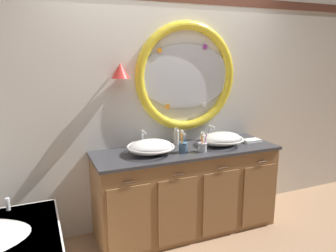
{
  "coord_description": "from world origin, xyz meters",
  "views": [
    {
      "loc": [
        -1.28,
        -2.52,
        1.79
      ],
      "look_at": [
        -0.12,
        0.25,
        1.11
      ],
      "focal_mm": 34.69,
      "sensor_mm": 36.0,
      "label": 1
    }
  ],
  "objects_px": {
    "toothbrush_holder_left": "(183,147)",
    "soap_dispenser": "(176,137)",
    "folded_hand_towel": "(252,141)",
    "toothbrush_holder_right": "(202,146)",
    "sink_basin_right": "(222,139)",
    "sink_basin_left": "(151,147)"
  },
  "relations": [
    {
      "from": "toothbrush_holder_right",
      "to": "soap_dispenser",
      "type": "height_order",
      "value": "toothbrush_holder_right"
    },
    {
      "from": "toothbrush_holder_right",
      "to": "folded_hand_towel",
      "type": "height_order",
      "value": "toothbrush_holder_right"
    },
    {
      "from": "toothbrush_holder_left",
      "to": "soap_dispenser",
      "type": "xyz_separation_m",
      "value": [
        0.06,
        0.3,
        0.02
      ]
    },
    {
      "from": "soap_dispenser",
      "to": "folded_hand_towel",
      "type": "relative_size",
      "value": 0.88
    },
    {
      "from": "toothbrush_holder_right",
      "to": "folded_hand_towel",
      "type": "xyz_separation_m",
      "value": [
        0.65,
        0.1,
        -0.04
      ]
    },
    {
      "from": "toothbrush_holder_left",
      "to": "toothbrush_holder_right",
      "type": "bearing_deg",
      "value": -14.49
    },
    {
      "from": "soap_dispenser",
      "to": "folded_hand_towel",
      "type": "bearing_deg",
      "value": -18.18
    },
    {
      "from": "sink_basin_left",
      "to": "toothbrush_holder_left",
      "type": "relative_size",
      "value": 2.04
    },
    {
      "from": "sink_basin_right",
      "to": "toothbrush_holder_right",
      "type": "distance_m",
      "value": 0.31
    },
    {
      "from": "sink_basin_right",
      "to": "soap_dispenser",
      "type": "bearing_deg",
      "value": 150.14
    },
    {
      "from": "sink_basin_right",
      "to": "soap_dispenser",
      "type": "distance_m",
      "value": 0.47
    },
    {
      "from": "sink_basin_left",
      "to": "toothbrush_holder_left",
      "type": "bearing_deg",
      "value": -12.79
    },
    {
      "from": "sink_basin_right",
      "to": "toothbrush_holder_right",
      "type": "bearing_deg",
      "value": -157.93
    },
    {
      "from": "toothbrush_holder_right",
      "to": "soap_dispenser",
      "type": "xyz_separation_m",
      "value": [
        -0.12,
        0.35,
        0.02
      ]
    },
    {
      "from": "sink_basin_right",
      "to": "sink_basin_left",
      "type": "bearing_deg",
      "value": -180.0
    },
    {
      "from": "toothbrush_holder_left",
      "to": "toothbrush_holder_right",
      "type": "xyz_separation_m",
      "value": [
        0.18,
        -0.05,
        -0.0
      ]
    },
    {
      "from": "toothbrush_holder_left",
      "to": "sink_basin_right",
      "type": "bearing_deg",
      "value": 8.28
    },
    {
      "from": "soap_dispenser",
      "to": "folded_hand_towel",
      "type": "xyz_separation_m",
      "value": [
        0.77,
        -0.25,
        -0.06
      ]
    },
    {
      "from": "sink_basin_left",
      "to": "toothbrush_holder_right",
      "type": "height_order",
      "value": "toothbrush_holder_right"
    },
    {
      "from": "toothbrush_holder_left",
      "to": "soap_dispenser",
      "type": "bearing_deg",
      "value": 77.87
    },
    {
      "from": "toothbrush_holder_left",
      "to": "soap_dispenser",
      "type": "distance_m",
      "value": 0.31
    },
    {
      "from": "toothbrush_holder_left",
      "to": "toothbrush_holder_right",
      "type": "height_order",
      "value": "toothbrush_holder_left"
    }
  ]
}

